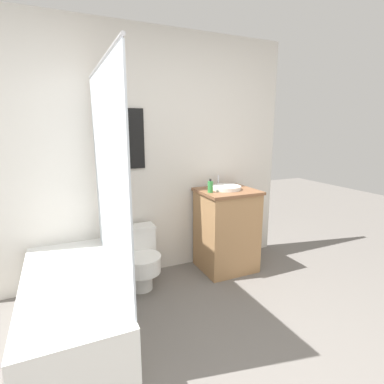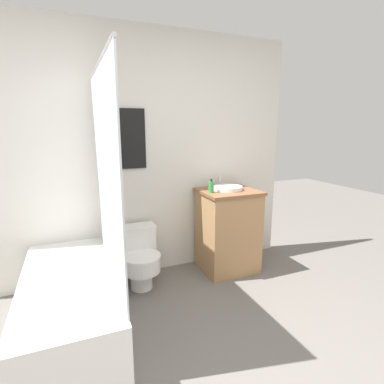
{
  "view_description": "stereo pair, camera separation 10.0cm",
  "coord_description": "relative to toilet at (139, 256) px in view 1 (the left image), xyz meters",
  "views": [
    {
      "loc": [
        -0.81,
        -1.0,
        1.55
      ],
      "look_at": [
        0.33,
        1.51,
        0.95
      ],
      "focal_mm": 28.0,
      "sensor_mm": 36.0,
      "label": 1
    },
    {
      "loc": [
        -0.72,
        -1.04,
        1.55
      ],
      "look_at": [
        0.33,
        1.51,
        0.95
      ],
      "focal_mm": 28.0,
      "sensor_mm": 36.0,
      "label": 2
    }
  ],
  "objects": [
    {
      "name": "vanity",
      "position": [
        0.98,
        -0.02,
        0.14
      ],
      "size": [
        0.6,
        0.54,
        0.89
      ],
      "color": "#AD7F51",
      "rests_on": "ground_plane"
    },
    {
      "name": "wall_back",
      "position": [
        0.15,
        0.29,
        0.94
      ],
      "size": [
        3.25,
        0.07,
        2.5
      ],
      "color": "silver",
      "rests_on": "ground_plane"
    },
    {
      "name": "shower_area",
      "position": [
        -0.62,
        -0.49,
        -0.03
      ],
      "size": [
        0.66,
        1.52,
        1.98
      ],
      "color": "white",
      "rests_on": "ground_plane"
    },
    {
      "name": "sink",
      "position": [
        0.98,
        0.0,
        0.61
      ],
      "size": [
        0.31,
        0.34,
        0.13
      ],
      "color": "white",
      "rests_on": "vanity"
    },
    {
      "name": "soap_bottle",
      "position": [
        0.75,
        -0.06,
        0.64
      ],
      "size": [
        0.05,
        0.05,
        0.14
      ],
      "color": "green",
      "rests_on": "vanity"
    },
    {
      "name": "toilet",
      "position": [
        0.0,
        0.0,
        0.0
      ],
      "size": [
        0.39,
        0.52,
        0.58
      ],
      "color": "white",
      "rests_on": "ground_plane"
    }
  ]
}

